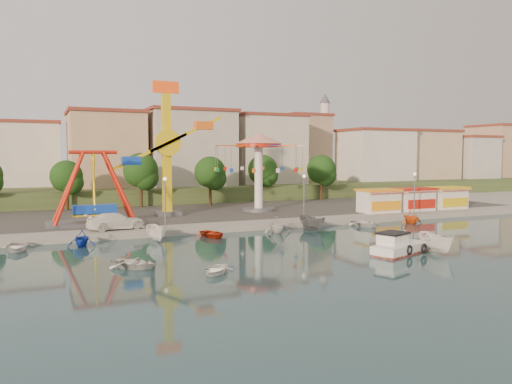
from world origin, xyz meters
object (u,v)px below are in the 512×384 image
kamikaze_tower (171,153)px  wave_swinger (259,154)px  rowboat_a (134,263)px  van (116,221)px  cabin_motorboat (398,248)px  pirate_ship_ride (94,189)px  skiff (437,243)px

kamikaze_tower → wave_swinger: (11.89, -0.03, -0.12)m
rowboat_a → van: van is taller
cabin_motorboat → rowboat_a: cabin_motorboat is taller
kamikaze_tower → van: (-8.11, -9.43, -6.87)m
pirate_ship_ride → rowboat_a: size_ratio=2.80×
rowboat_a → skiff: bearing=-53.0°
pirate_ship_ride → cabin_motorboat: bearing=-48.8°
cabin_motorboat → rowboat_a: bearing=150.2°
pirate_ship_ride → kamikaze_tower: size_ratio=0.61×
skiff → van: van is taller
rowboat_a → skiff: (23.95, -4.36, 0.47)m
cabin_motorboat → skiff: size_ratio=1.37×
rowboat_a → skiff: skiff is taller
kamikaze_tower → van: kamikaze_tower is taller
wave_swinger → rowboat_a: (-21.02, -25.06, -7.83)m
cabin_motorboat → kamikaze_tower: bearing=91.8°
cabin_motorboat → skiff: (3.23, -0.86, 0.32)m
pirate_ship_ride → kamikaze_tower: bearing=24.4°
skiff → kamikaze_tower: bearing=127.0°
rowboat_a → skiff: size_ratio=0.82×
pirate_ship_ride → wave_swinger: bearing=11.4°
skiff → van: bearing=149.2°
wave_swinger → cabin_motorboat: (-0.30, -28.56, -7.67)m
pirate_ship_ride → van: (1.52, -5.06, -2.96)m
rowboat_a → pirate_ship_ride: bearing=48.7°
kamikaze_tower → rowboat_a: 27.86m
cabin_motorboat → van: size_ratio=1.04×
pirate_ship_ride → skiff: size_ratio=2.29×
pirate_ship_ride → cabin_motorboat: size_ratio=1.67×
van → pirate_ship_ride: bearing=8.9°
wave_swinger → van: wave_swinger is taller
kamikaze_tower → rowboat_a: (-9.13, -25.10, -7.94)m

